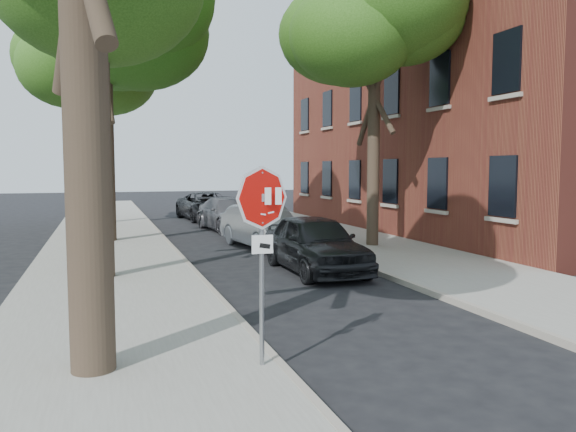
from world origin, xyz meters
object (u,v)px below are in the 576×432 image
at_px(stop_sign, 262,227).
at_px(tree_right, 373,31).
at_px(car_d, 207,206).
at_px(tree_mid_b, 103,16).
at_px(apartment_building, 497,55).
at_px(car_b, 262,226).
at_px(car_c, 229,214).
at_px(tree_far, 96,71).
at_px(car_a, 315,243).

bearing_deg(stop_sign, tree_right, 56.62).
bearing_deg(car_d, tree_mid_b, -126.65).
xyz_separation_m(apartment_building, tree_right, (-8.02, -3.89, -0.44)).
relative_size(apartment_building, car_b, 4.57).
distance_m(stop_sign, tree_right, 13.23).
relative_size(stop_sign, tree_right, 0.28).
height_order(car_c, car_d, car_d).
relative_size(tree_right, car_b, 2.11).
bearing_deg(tree_far, tree_right, -51.66).
distance_m(apartment_building, car_d, 15.64).
distance_m(apartment_building, tree_mid_b, 16.43).
bearing_deg(car_c, car_d, 83.98).
height_order(tree_far, car_d, tree_far).
relative_size(tree_right, car_d, 1.79).
distance_m(tree_mid_b, car_d, 11.95).
bearing_deg(car_d, tree_far, -173.49).
distance_m(car_b, car_c, 5.53).
bearing_deg(apartment_building, tree_far, 156.96).
height_order(apartment_building, car_a, apartment_building).
distance_m(stop_sign, car_b, 11.83).
bearing_deg(car_c, car_b, -96.89).
bearing_deg(tree_mid_b, tree_far, 92.44).
height_order(apartment_building, tree_right, apartment_building).
bearing_deg(tree_mid_b, car_a, -56.35).
relative_size(tree_far, car_c, 1.91).
distance_m(stop_sign, car_d, 22.46).
bearing_deg(car_a, car_d, 89.70).
distance_m(tree_right, car_d, 14.10).
height_order(stop_sign, car_b, stop_sign).
height_order(stop_sign, car_c, stop_sign).
relative_size(car_c, car_d, 0.94).
bearing_deg(car_b, car_d, 82.17).
bearing_deg(car_c, tree_right, -69.29).
distance_m(tree_far, car_d, 8.46).
distance_m(stop_sign, car_c, 17.21).
distance_m(tree_far, car_a, 16.77).
bearing_deg(tree_right, stop_sign, -123.38).
bearing_deg(tree_right, car_d, 105.66).
height_order(apartment_building, tree_far, apartment_building).
xyz_separation_m(tree_right, car_a, (-3.38, -3.54, -6.46)).
distance_m(tree_far, car_c, 9.44).
relative_size(apartment_building, tree_far, 2.17).
distance_m(apartment_building, stop_sign, 21.10).
height_order(car_a, car_c, car_a).
relative_size(apartment_building, car_a, 4.58).
xyz_separation_m(car_a, car_d, (0.00, 15.59, -0.03)).
bearing_deg(apartment_building, tree_mid_b, 179.57).
distance_m(tree_mid_b, car_c, 9.25).
distance_m(tree_right, car_a, 8.10).
xyz_separation_m(stop_sign, tree_mid_b, (-1.72, 14.15, 6.05)).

